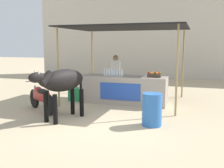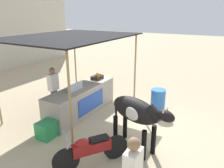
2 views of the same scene
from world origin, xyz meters
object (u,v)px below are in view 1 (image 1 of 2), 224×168
(stall_counter, at_px, (123,90))
(water_barrel, at_px, (152,110))
(cooler_box, at_px, (78,94))
(cow, at_px, (62,82))
(motorcycle_parked, at_px, (41,97))
(fruit_crate, at_px, (155,75))
(vendor_behind_counter, at_px, (116,76))

(stall_counter, distance_m, water_barrel, 2.65)
(stall_counter, relative_size, cooler_box, 5.00)
(cow, relative_size, motorcycle_parked, 1.21)
(stall_counter, xyz_separation_m, water_barrel, (1.40, -2.25, -0.06))
(cooler_box, xyz_separation_m, cow, (0.68, -2.37, 0.79))
(cow, bearing_deg, stall_counter, 67.50)
(fruit_crate, bearing_deg, cooler_box, -176.96)
(fruit_crate, bearing_deg, vendor_behind_counter, 156.17)
(motorcycle_parked, bearing_deg, vendor_behind_counter, 58.60)
(fruit_crate, distance_m, cooler_box, 2.89)
(stall_counter, bearing_deg, water_barrel, -58.22)
(stall_counter, xyz_separation_m, cow, (-1.02, -2.47, 0.55))
(stall_counter, xyz_separation_m, vendor_behind_counter, (-0.52, 0.75, 0.37))
(fruit_crate, xyz_separation_m, cow, (-2.10, -2.52, -0.00))
(fruit_crate, xyz_separation_m, motorcycle_parked, (-3.18, -1.90, -0.61))
(vendor_behind_counter, distance_m, water_barrel, 3.59)
(fruit_crate, xyz_separation_m, water_barrel, (0.32, -2.30, -0.62))
(vendor_behind_counter, distance_m, cooler_box, 1.58)
(stall_counter, height_order, motorcycle_parked, stall_counter)
(stall_counter, xyz_separation_m, fruit_crate, (1.07, 0.05, 0.55))
(fruit_crate, relative_size, motorcycle_parked, 0.29)
(water_barrel, bearing_deg, fruit_crate, 97.98)
(water_barrel, relative_size, cow, 0.45)
(fruit_crate, relative_size, cooler_box, 0.73)
(cooler_box, distance_m, cow, 2.59)
(cow, height_order, motorcycle_parked, cow)
(cow, bearing_deg, fruit_crate, 50.23)
(fruit_crate, relative_size, water_barrel, 0.53)
(stall_counter, height_order, fruit_crate, fruit_crate)
(vendor_behind_counter, height_order, cow, vendor_behind_counter)
(fruit_crate, height_order, cow, cow)
(stall_counter, xyz_separation_m, motorcycle_parked, (-2.11, -1.85, -0.05))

